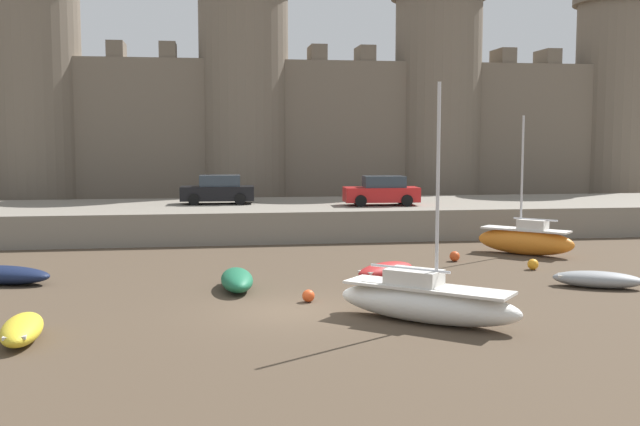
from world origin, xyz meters
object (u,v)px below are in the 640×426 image
object	(u,v)px
rowboat_midflat_centre	(386,270)
rowboat_near_channel_left	(237,279)
rowboat_foreground_left	(22,329)
car_quay_east	(382,191)
rowboat_foreground_right	(597,279)
mooring_buoy_near_shore	(308,296)
sailboat_midflat_left	(526,240)
car_quay_centre_west	(218,190)
rowboat_near_channel_right	(1,274)
mooring_buoy_near_channel	(455,256)
sailboat_midflat_right	(426,301)
mooring_buoy_mid_mud	(533,264)

from	to	relation	value
rowboat_midflat_centre	rowboat_near_channel_left	size ratio (longest dim) A/B	0.96
rowboat_foreground_left	car_quay_east	xyz separation A→B (m)	(14.34, 20.29, 2.05)
rowboat_foreground_right	mooring_buoy_near_shore	xyz separation A→B (m)	(-10.48, -0.84, -0.11)
sailboat_midflat_left	mooring_buoy_near_shore	world-z (taller)	sailboat_midflat_left
rowboat_foreground_left	rowboat_near_channel_left	distance (m)	8.29
car_quay_centre_west	sailboat_midflat_left	bearing A→B (deg)	-37.37
mooring_buoy_near_shore	car_quay_centre_west	xyz separation A→B (m)	(-2.64, 18.95, 2.18)
rowboat_midflat_centre	car_quay_east	xyz separation A→B (m)	(2.88, 13.06, 2.06)
rowboat_foreground_right	rowboat_near_channel_right	xyz separation A→B (m)	(-21.16, 3.87, 0.03)
car_quay_centre_west	mooring_buoy_near_channel	bearing A→B (deg)	-49.92
sailboat_midflat_right	rowboat_near_channel_left	bearing A→B (deg)	133.57
sailboat_midflat_left	mooring_buoy_near_channel	size ratio (longest dim) A/B	14.39
rowboat_foreground_right	car_quay_east	bearing A→B (deg)	104.69
rowboat_midflat_centre	mooring_buoy_near_channel	bearing A→B (deg)	41.90
mooring_buoy_mid_mud	car_quay_centre_west	distance (m)	19.07
rowboat_foreground_left	car_quay_east	bearing A→B (deg)	54.75
sailboat_midflat_right	car_quay_centre_west	world-z (taller)	sailboat_midflat_right
rowboat_midflat_centre	sailboat_midflat_right	world-z (taller)	sailboat_midflat_right
rowboat_midflat_centre	car_quay_east	bearing A→B (deg)	77.57
car_quay_centre_west	mooring_buoy_mid_mud	bearing A→B (deg)	-49.03
sailboat_midflat_right	mooring_buoy_mid_mud	bearing A→B (deg)	49.01
sailboat_midflat_left	sailboat_midflat_right	distance (m)	14.16
rowboat_near_channel_left	sailboat_midflat_left	bearing A→B (deg)	24.61
sailboat_midflat_left	mooring_buoy_near_shore	distance (m)	13.97
car_quay_east	mooring_buoy_near_shore	bearing A→B (deg)	-110.74
rowboat_midflat_centre	mooring_buoy_near_channel	size ratio (longest dim) A/B	6.81
rowboat_foreground_left	mooring_buoy_near_channel	size ratio (longest dim) A/B	6.70
rowboat_midflat_centre	rowboat_near_channel_left	world-z (taller)	rowboat_near_channel_left
mooring_buoy_near_shore	car_quay_east	world-z (taller)	car_quay_east
car_quay_east	mooring_buoy_near_channel	bearing A→B (deg)	-84.05
rowboat_foreground_right	sailboat_midflat_right	distance (m)	8.49
mooring_buoy_near_channel	rowboat_foreground_left	bearing A→B (deg)	-145.07
rowboat_foreground_left	mooring_buoy_near_shore	xyz separation A→B (m)	(8.02, 3.60, -0.14)
car_quay_east	rowboat_near_channel_left	bearing A→B (deg)	-120.73
mooring_buoy_near_channel	rowboat_midflat_centre	bearing A→B (deg)	-138.10
rowboat_near_channel_right	mooring_buoy_mid_mud	world-z (taller)	rowboat_near_channel_right
rowboat_near_channel_right	car_quay_centre_west	bearing A→B (deg)	60.50
mooring_buoy_mid_mud	rowboat_midflat_centre	bearing A→B (deg)	-170.94
mooring_buoy_mid_mud	rowboat_foreground_right	bearing A→B (deg)	-79.61
rowboat_foreground_right	sailboat_midflat_left	distance (m)	7.63
rowboat_foreground_right	rowboat_foreground_left	size ratio (longest dim) A/B	1.09
rowboat_foreground_right	sailboat_midflat_left	bearing A→B (deg)	85.16
rowboat_near_channel_right	car_quay_centre_west	distance (m)	16.47
rowboat_near_channel_right	mooring_buoy_mid_mud	size ratio (longest dim) A/B	9.30
sailboat_midflat_right	car_quay_east	xyz separation A→B (m)	(3.32, 19.85, 1.76)
rowboat_foreground_left	rowboat_near_channel_right	size ratio (longest dim) A/B	0.72
rowboat_midflat_centre	car_quay_centre_west	world-z (taller)	car_quay_centre_west
rowboat_midflat_centre	car_quay_centre_west	bearing A→B (deg)	111.66
rowboat_near_channel_right	mooring_buoy_near_channel	size ratio (longest dim) A/B	9.34
rowboat_midflat_centre	rowboat_foreground_left	distance (m)	13.55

